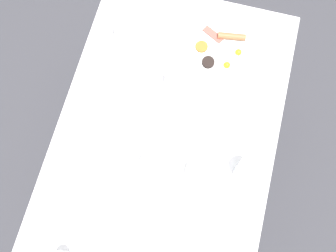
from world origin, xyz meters
TOP-DOWN VIEW (x-y plane):
  - ground_plane at (0.00, 0.00)m, footprint 8.00×8.00m
  - table at (0.00, 0.00)m, footprint 0.82×1.18m
  - breakfast_plate at (0.12, 0.36)m, footprint 0.28×0.28m
  - teapot_near at (-0.25, 0.34)m, footprint 0.15×0.16m
  - teapot_far at (-0.21, 0.05)m, footprint 0.15×0.17m
  - teacup_with_saucer_left at (0.14, -0.15)m, footprint 0.16×0.16m
  - teacup_with_saucer_right at (-0.20, -0.23)m, footprint 0.16×0.16m
  - water_glass_tall at (0.31, -0.10)m, footprint 0.07×0.07m
  - water_glass_short at (-0.02, -0.17)m, footprint 0.07×0.07m
  - pepper_grinder at (-0.03, 0.18)m, footprint 0.05×0.05m
  - napkin_folded at (-0.07, -0.41)m, footprint 0.17×0.20m
  - knife_by_plate at (0.24, 0.12)m, footprint 0.08×0.19m
  - spoon_for_tea at (0.28, -0.28)m, footprint 0.03×0.15m

SIDE VIEW (x-z plane):
  - ground_plane at x=0.00m, z-range 0.00..0.00m
  - table at x=0.00m, z-range 0.31..1.09m
  - knife_by_plate at x=0.24m, z-range 0.78..0.78m
  - spoon_for_tea at x=0.28m, z-range 0.78..0.78m
  - napkin_folded at x=-0.07m, z-range 0.78..0.79m
  - breakfast_plate at x=0.12m, z-range 0.77..0.81m
  - teacup_with_saucer_right at x=-0.20m, z-range 0.77..0.84m
  - teacup_with_saucer_left at x=0.14m, z-range 0.77..0.84m
  - pepper_grinder at x=-0.03m, z-range 0.78..0.88m
  - teapot_near at x=-0.25m, z-range 0.77..0.90m
  - teapot_far at x=-0.21m, z-range 0.77..0.90m
  - water_glass_short at x=-0.02m, z-range 0.78..0.90m
  - water_glass_tall at x=0.31m, z-range 0.78..0.91m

